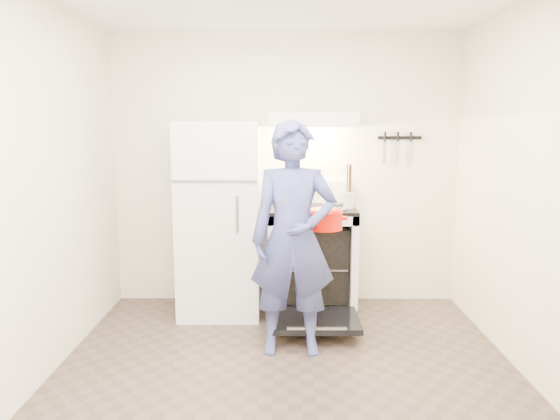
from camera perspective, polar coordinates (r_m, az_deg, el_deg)
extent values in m
plane|color=#4A3C32|center=(3.70, 0.73, -18.07)|extent=(3.60, 3.60, 0.00)
cube|color=#EEE4C6|center=(5.11, 0.61, 4.20)|extent=(3.20, 0.02, 2.50)
cube|color=white|center=(4.84, -6.26, -0.90)|extent=(0.70, 0.70, 1.70)
cube|color=white|center=(4.92, 3.30, -5.33)|extent=(0.76, 0.65, 0.92)
cube|color=black|center=(4.83, 3.35, 0.13)|extent=(0.76, 0.65, 0.03)
cube|color=white|center=(5.09, 3.20, 1.92)|extent=(0.76, 0.07, 0.20)
cube|color=black|center=(4.46, 3.67, -11.43)|extent=(0.70, 0.54, 0.04)
cube|color=slate|center=(4.93, 3.30, -5.56)|extent=(0.60, 0.52, 0.01)
cube|color=white|center=(4.84, 3.39, 9.37)|extent=(0.76, 0.50, 0.12)
cube|color=black|center=(5.19, 12.40, 7.39)|extent=(0.40, 0.02, 0.03)
cylinder|color=#896C4F|center=(4.96, 3.81, -5.31)|extent=(0.32, 0.32, 0.02)
cylinder|color=silver|center=(4.60, 7.21, 1.02)|extent=(0.10, 0.10, 0.13)
imported|color=navy|center=(3.96, 1.42, -3.07)|extent=(0.63, 0.42, 1.71)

